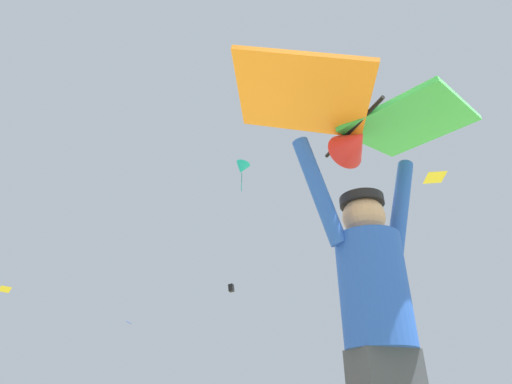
{
  "coord_description": "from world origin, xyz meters",
  "views": [
    {
      "loc": [
        -1.43,
        -2.17,
        0.58
      ],
      "look_at": [
        -0.33,
        1.88,
        2.8
      ],
      "focal_mm": 28.65,
      "sensor_mm": 36.0,
      "label": 1
    }
  ],
  "objects_px": {
    "distant_kite_blue_low_left": "(129,322)",
    "marker_flag": "(376,335)",
    "distant_kite_black_far_center": "(231,288)",
    "held_stunt_kite": "(357,120)",
    "distant_kite_teal_overhead_distant": "(242,168)",
    "kite_flyer_person": "(378,323)",
    "distant_kite_yellow_mid_left": "(435,177)",
    "distant_kite_yellow_high_left": "(248,97)",
    "distant_kite_yellow_high_right": "(5,289)",
    "distant_kite_teal_mid_right": "(367,309)"
  },
  "relations": [
    {
      "from": "kite_flyer_person",
      "to": "distant_kite_yellow_mid_left",
      "type": "bearing_deg",
      "value": 46.65
    },
    {
      "from": "distant_kite_yellow_mid_left",
      "to": "distant_kite_yellow_high_left",
      "type": "bearing_deg",
      "value": 122.56
    },
    {
      "from": "distant_kite_teal_mid_right",
      "to": "distant_kite_teal_overhead_distant",
      "type": "relative_size",
      "value": 0.77
    },
    {
      "from": "distant_kite_blue_low_left",
      "to": "marker_flag",
      "type": "xyz_separation_m",
      "value": [
        5.22,
        -29.66,
        -5.08
      ]
    },
    {
      "from": "kite_flyer_person",
      "to": "marker_flag",
      "type": "bearing_deg",
      "value": 59.41
    },
    {
      "from": "distant_kite_black_far_center",
      "to": "distant_kite_teal_overhead_distant",
      "type": "xyz_separation_m",
      "value": [
        -2.9,
        -16.1,
        2.56
      ]
    },
    {
      "from": "distant_kite_yellow_high_right",
      "to": "kite_flyer_person",
      "type": "bearing_deg",
      "value": -70.42
    },
    {
      "from": "distant_kite_yellow_high_right",
      "to": "distant_kite_teal_mid_right",
      "type": "height_order",
      "value": "distant_kite_yellow_high_right"
    },
    {
      "from": "distant_kite_blue_low_left",
      "to": "distant_kite_teal_overhead_distant",
      "type": "distance_m",
      "value": 19.13
    },
    {
      "from": "distant_kite_yellow_mid_left",
      "to": "distant_kite_yellow_high_right",
      "type": "bearing_deg",
      "value": 140.64
    },
    {
      "from": "distant_kite_yellow_high_left",
      "to": "distant_kite_teal_overhead_distant",
      "type": "height_order",
      "value": "distant_kite_yellow_high_left"
    },
    {
      "from": "distant_kite_black_far_center",
      "to": "distant_kite_yellow_mid_left",
      "type": "height_order",
      "value": "distant_kite_black_far_center"
    },
    {
      "from": "distant_kite_blue_low_left",
      "to": "marker_flag",
      "type": "distance_m",
      "value": 30.54
    },
    {
      "from": "distant_kite_yellow_high_left",
      "to": "distant_kite_teal_overhead_distant",
      "type": "bearing_deg",
      "value": -107.73
    },
    {
      "from": "held_stunt_kite",
      "to": "distant_kite_teal_mid_right",
      "type": "xyz_separation_m",
      "value": [
        7.92,
        13.84,
        2.09
      ]
    },
    {
      "from": "distant_kite_yellow_high_right",
      "to": "marker_flag",
      "type": "xyz_separation_m",
      "value": [
        13.26,
        -23.46,
        -5.8
      ]
    },
    {
      "from": "held_stunt_kite",
      "to": "distant_kite_blue_low_left",
      "type": "distance_m",
      "value": 35.31
    },
    {
      "from": "held_stunt_kite",
      "to": "distant_kite_teal_mid_right",
      "type": "height_order",
      "value": "distant_kite_teal_mid_right"
    },
    {
      "from": "distant_kite_yellow_high_right",
      "to": "distant_kite_blue_low_left",
      "type": "distance_m",
      "value": 10.19
    },
    {
      "from": "distant_kite_black_far_center",
      "to": "marker_flag",
      "type": "bearing_deg",
      "value": -96.24
    },
    {
      "from": "held_stunt_kite",
      "to": "distant_kite_blue_low_left",
      "type": "xyz_separation_m",
      "value": [
        -2.15,
        34.93,
        4.72
      ]
    },
    {
      "from": "distant_kite_yellow_mid_left",
      "to": "marker_flag",
      "type": "bearing_deg",
      "value": -141.07
    },
    {
      "from": "distant_kite_black_far_center",
      "to": "distant_kite_teal_mid_right",
      "type": "distance_m",
      "value": 20.64
    },
    {
      "from": "distant_kite_teal_overhead_distant",
      "to": "marker_flag",
      "type": "bearing_deg",
      "value": -90.93
    },
    {
      "from": "distant_kite_yellow_high_right",
      "to": "distant_kite_teal_overhead_distant",
      "type": "bearing_deg",
      "value": -39.84
    },
    {
      "from": "distant_kite_teal_overhead_distant",
      "to": "distant_kite_yellow_mid_left",
      "type": "relative_size",
      "value": 1.63
    },
    {
      "from": "distant_kite_black_far_center",
      "to": "distant_kite_yellow_high_right",
      "type": "xyz_separation_m",
      "value": [
        -16.36,
        -4.87,
        -2.4
      ]
    },
    {
      "from": "marker_flag",
      "to": "held_stunt_kite",
      "type": "bearing_deg",
      "value": -120.22
    },
    {
      "from": "distant_kite_black_far_center",
      "to": "distant_kite_blue_low_left",
      "type": "height_order",
      "value": "distant_kite_black_far_center"
    },
    {
      "from": "kite_flyer_person",
      "to": "distant_kite_yellow_mid_left",
      "type": "height_order",
      "value": "distant_kite_yellow_mid_left"
    },
    {
      "from": "distant_kite_yellow_high_right",
      "to": "distant_kite_teal_mid_right",
      "type": "bearing_deg",
      "value": -39.4
    },
    {
      "from": "distant_kite_black_far_center",
      "to": "distant_kite_yellow_mid_left",
      "type": "relative_size",
      "value": 0.62
    },
    {
      "from": "distant_kite_yellow_high_left",
      "to": "held_stunt_kite",
      "type": "bearing_deg",
      "value": -101.91
    },
    {
      "from": "distant_kite_yellow_high_left",
      "to": "marker_flag",
      "type": "relative_size",
      "value": 0.45
    },
    {
      "from": "distant_kite_blue_low_left",
      "to": "distant_kite_yellow_mid_left",
      "type": "height_order",
      "value": "distant_kite_yellow_mid_left"
    },
    {
      "from": "held_stunt_kite",
      "to": "distant_kite_black_far_center",
      "type": "height_order",
      "value": "distant_kite_black_far_center"
    },
    {
      "from": "distant_kite_yellow_high_left",
      "to": "distant_kite_blue_low_left",
      "type": "relative_size",
      "value": 1.36
    },
    {
      "from": "distant_kite_yellow_high_right",
      "to": "distant_kite_yellow_mid_left",
      "type": "distance_m",
      "value": 27.23
    },
    {
      "from": "held_stunt_kite",
      "to": "distant_kite_teal_overhead_distant",
      "type": "relative_size",
      "value": 0.89
    },
    {
      "from": "held_stunt_kite",
      "to": "distant_kite_yellow_high_left",
      "type": "bearing_deg",
      "value": 78.09
    },
    {
      "from": "held_stunt_kite",
      "to": "marker_flag",
      "type": "distance_m",
      "value": 6.11
    },
    {
      "from": "distant_kite_blue_low_left",
      "to": "marker_flag",
      "type": "relative_size",
      "value": 0.33
    },
    {
      "from": "distant_kite_black_far_center",
      "to": "distant_kite_yellow_mid_left",
      "type": "bearing_deg",
      "value": -78.17
    },
    {
      "from": "distant_kite_yellow_high_right",
      "to": "distant_kite_yellow_high_left",
      "type": "distance_m",
      "value": 21.39
    },
    {
      "from": "held_stunt_kite",
      "to": "distant_kite_teal_overhead_distant",
      "type": "height_order",
      "value": "distant_kite_teal_overhead_distant"
    },
    {
      "from": "distant_kite_yellow_high_right",
      "to": "distant_kite_black_far_center",
      "type": "bearing_deg",
      "value": 16.58
    },
    {
      "from": "distant_kite_yellow_high_left",
      "to": "distant_kite_blue_low_left",
      "type": "xyz_separation_m",
      "value": [
        -6.65,
        13.58,
        -14.4
      ]
    },
    {
      "from": "distant_kite_black_far_center",
      "to": "marker_flag",
      "type": "height_order",
      "value": "distant_kite_black_far_center"
    },
    {
      "from": "distant_kite_teal_overhead_distant",
      "to": "distant_kite_yellow_mid_left",
      "type": "xyz_separation_m",
      "value": [
        7.53,
        -5.98,
        -2.77
      ]
    },
    {
      "from": "distant_kite_black_far_center",
      "to": "distant_kite_yellow_high_right",
      "type": "bearing_deg",
      "value": -163.42
    }
  ]
}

